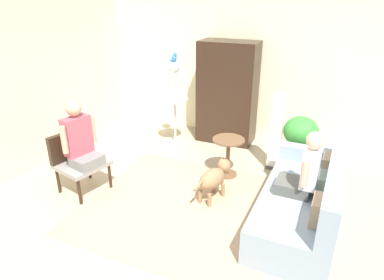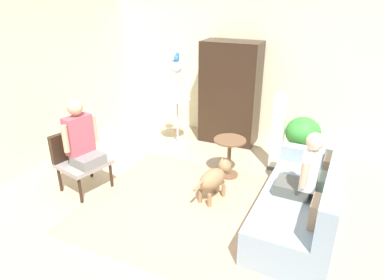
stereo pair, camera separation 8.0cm
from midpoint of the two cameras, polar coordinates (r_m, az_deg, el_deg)
name	(u,v)px [view 2 (the right image)]	position (r m, az deg, el deg)	size (l,w,h in m)	color
ground_plane	(191,208)	(4.66, 0.40, -11.24)	(6.73, 6.73, 0.00)	tan
back_wall	(253,71)	(6.60, 10.48, 11.28)	(6.21, 0.12, 2.58)	beige
left_wall	(34,86)	(5.98, -24.49, 8.27)	(0.12, 6.03, 2.58)	beige
area_rug	(184,205)	(4.70, -0.86, -10.86)	(2.54, 2.42, 0.01)	tan
couch	(305,203)	(4.42, 18.92, -9.90)	(0.93, 2.02, 0.92)	#8EA0AD
armchair	(78,155)	(5.13, -18.08, -2.48)	(0.72, 0.75, 0.85)	black
person_on_couch	(305,171)	(4.18, 18.90, -5.00)	(0.48, 0.51, 0.81)	#4E4F49
person_on_armchair	(81,138)	(4.90, -17.63, 0.39)	(0.48, 0.53, 0.91)	slate
round_end_table	(229,153)	(5.25, 6.68, -2.15)	(0.49, 0.49, 0.62)	brown
dog	(215,177)	(4.70, 4.28, -6.27)	(0.38, 0.77, 0.53)	olive
bird_cage_stand	(177,98)	(6.15, -2.14, 6.95)	(0.48, 0.48, 1.55)	silver
parrot	(177,57)	(5.97, -2.17, 13.63)	(0.17, 0.10, 0.17)	blue
potted_plant	(302,138)	(5.61, 18.34, 0.38)	(0.54, 0.54, 0.89)	#4C5156
column_lamp	(278,133)	(5.52, 14.58, 1.07)	(0.20, 0.20, 1.25)	#4C4742
armoire_cabinet	(230,93)	(6.38, 6.75, 7.78)	(1.04, 0.56, 1.87)	black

